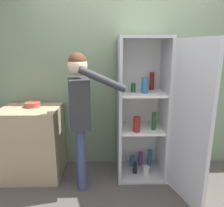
# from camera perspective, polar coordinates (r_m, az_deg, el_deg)

# --- Properties ---
(ground_plane) EXTENTS (12.00, 12.00, 0.00)m
(ground_plane) POSITION_cam_1_polar(r_m,az_deg,el_deg) (2.64, 5.70, -24.95)
(ground_plane) COLOR #4C4742
(wall_back) EXTENTS (7.00, 0.06, 2.55)m
(wall_back) POSITION_cam_1_polar(r_m,az_deg,el_deg) (3.04, 4.20, 6.91)
(wall_back) COLOR gray
(wall_back) RESTS_ON ground_plane
(refrigerator) EXTENTS (0.84, 1.13, 1.80)m
(refrigerator) POSITION_cam_1_polar(r_m,az_deg,el_deg) (2.76, 10.07, -2.31)
(refrigerator) COLOR #B7BABC
(refrigerator) RESTS_ON ground_plane
(person) EXTENTS (0.68, 0.50, 1.62)m
(person) POSITION_cam_1_polar(r_m,az_deg,el_deg) (2.51, -8.40, -0.17)
(person) COLOR #384770
(person) RESTS_ON ground_plane
(counter) EXTENTS (0.74, 0.59, 0.93)m
(counter) POSITION_cam_1_polar(r_m,az_deg,el_deg) (3.09, -20.02, -9.53)
(counter) COLOR tan
(counter) RESTS_ON ground_plane
(bowl) EXTENTS (0.20, 0.20, 0.06)m
(bowl) POSITION_cam_1_polar(r_m,az_deg,el_deg) (2.99, -20.00, -0.22)
(bowl) COLOR #B24738
(bowl) RESTS_ON counter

